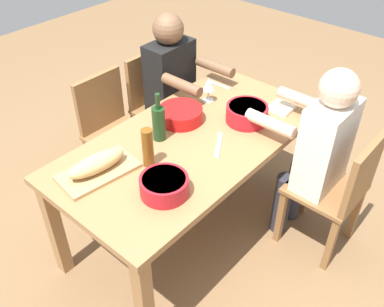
% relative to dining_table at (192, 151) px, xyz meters
% --- Properties ---
extents(ground_plane, '(8.00, 8.00, 0.00)m').
position_rel_dining_table_xyz_m(ground_plane, '(0.00, 0.00, -0.65)').
color(ground_plane, brown).
extents(dining_table, '(1.65, 0.85, 0.74)m').
position_rel_dining_table_xyz_m(dining_table, '(0.00, 0.00, 0.00)').
color(dining_table, '#9E7044').
rests_on(dining_table, ground_plane).
extents(chair_near_right, '(0.40, 0.40, 0.85)m').
position_rel_dining_table_xyz_m(chair_near_right, '(0.45, -0.74, -0.16)').
color(chair_near_right, olive).
rests_on(chair_near_right, ground_plane).
extents(diner_near_right, '(0.41, 0.53, 1.20)m').
position_rel_dining_table_xyz_m(diner_near_right, '(0.45, -0.56, 0.05)').
color(diner_near_right, '#2D2D38').
rests_on(diner_near_right, ground_plane).
extents(chair_far_right, '(0.40, 0.40, 0.85)m').
position_rel_dining_table_xyz_m(chair_far_right, '(0.45, 0.74, -0.16)').
color(chair_far_right, olive).
rests_on(chair_far_right, ground_plane).
extents(diner_far_right, '(0.41, 0.53, 1.20)m').
position_rel_dining_table_xyz_m(diner_far_right, '(0.45, 0.56, 0.05)').
color(diner_far_right, '#2D2D38').
rests_on(diner_far_right, ground_plane).
extents(chair_far_center, '(0.40, 0.40, 0.85)m').
position_rel_dining_table_xyz_m(chair_far_center, '(0.00, 0.74, -0.16)').
color(chair_far_center, olive).
rests_on(chair_far_center, ground_plane).
extents(serving_bowl_fruit, '(0.24, 0.24, 0.09)m').
position_rel_dining_table_xyz_m(serving_bowl_fruit, '(-0.43, -0.20, 0.15)').
color(serving_bowl_fruit, '#B21923').
rests_on(serving_bowl_fruit, dining_table).
extents(serving_bowl_salad, '(0.25, 0.25, 0.10)m').
position_rel_dining_table_xyz_m(serving_bowl_salad, '(0.35, -0.13, 0.15)').
color(serving_bowl_salad, '#B21923').
rests_on(serving_bowl_salad, dining_table).
extents(serving_bowl_pasta, '(0.27, 0.27, 0.08)m').
position_rel_dining_table_xyz_m(serving_bowl_pasta, '(0.10, 0.17, 0.14)').
color(serving_bowl_pasta, red).
rests_on(serving_bowl_pasta, dining_table).
extents(cutting_board, '(0.43, 0.27, 0.02)m').
position_rel_dining_table_xyz_m(cutting_board, '(-0.55, 0.16, 0.10)').
color(cutting_board, tan).
rests_on(cutting_board, dining_table).
extents(bread_loaf, '(0.33, 0.15, 0.09)m').
position_rel_dining_table_xyz_m(bread_loaf, '(-0.55, 0.16, 0.16)').
color(bread_loaf, tan).
rests_on(bread_loaf, cutting_board).
extents(wine_bottle, '(0.08, 0.08, 0.29)m').
position_rel_dining_table_xyz_m(wine_bottle, '(-0.12, 0.14, 0.20)').
color(wine_bottle, '#193819').
rests_on(wine_bottle, dining_table).
extents(beer_bottle, '(0.06, 0.06, 0.22)m').
position_rel_dining_table_xyz_m(beer_bottle, '(-0.33, 0.02, 0.20)').
color(beer_bottle, brown).
rests_on(beer_bottle, dining_table).
extents(wine_glass, '(0.08, 0.08, 0.17)m').
position_rel_dining_table_xyz_m(wine_glass, '(0.38, 0.19, 0.21)').
color(wine_glass, silver).
rests_on(wine_glass, dining_table).
extents(fork_far_right, '(0.02, 0.17, 0.01)m').
position_rel_dining_table_xyz_m(fork_far_right, '(0.59, 0.26, 0.10)').
color(fork_far_right, silver).
rests_on(fork_far_right, dining_table).
extents(carving_knife, '(0.21, 0.14, 0.01)m').
position_rel_dining_table_xyz_m(carving_knife, '(0.04, -0.16, 0.10)').
color(carving_knife, silver).
rests_on(carving_knife, dining_table).
extents(napkin_stack, '(0.15, 0.15, 0.02)m').
position_rel_dining_table_xyz_m(napkin_stack, '(0.60, -0.22, 0.11)').
color(napkin_stack, white).
rests_on(napkin_stack, dining_table).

